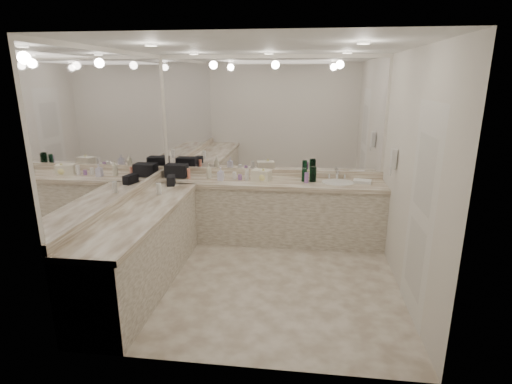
# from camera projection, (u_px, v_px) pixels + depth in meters

# --- Properties ---
(floor) EXTENTS (3.20, 3.20, 0.00)m
(floor) POSITION_uv_depth(u_px,v_px,m) (260.00, 279.00, 4.73)
(floor) COLOR beige
(floor) RESTS_ON ground
(ceiling) EXTENTS (3.20, 3.20, 0.00)m
(ceiling) POSITION_uv_depth(u_px,v_px,m) (260.00, 46.00, 4.01)
(ceiling) COLOR white
(ceiling) RESTS_ON floor
(wall_back) EXTENTS (3.20, 0.02, 2.60)m
(wall_back) POSITION_uv_depth(u_px,v_px,m) (272.00, 149.00, 5.80)
(wall_back) COLOR silver
(wall_back) RESTS_ON floor
(wall_left) EXTENTS (0.02, 3.00, 2.60)m
(wall_left) POSITION_uv_depth(u_px,v_px,m) (121.00, 168.00, 4.56)
(wall_left) COLOR silver
(wall_left) RESTS_ON floor
(wall_right) EXTENTS (0.02, 3.00, 2.60)m
(wall_right) POSITION_uv_depth(u_px,v_px,m) (411.00, 177.00, 4.18)
(wall_right) COLOR silver
(wall_right) RESTS_ON floor
(vanity_back_base) EXTENTS (3.20, 0.60, 0.84)m
(vanity_back_base) POSITION_uv_depth(u_px,v_px,m) (269.00, 213.00, 5.76)
(vanity_back_base) COLOR silver
(vanity_back_base) RESTS_ON floor
(vanity_back_top) EXTENTS (3.20, 0.64, 0.06)m
(vanity_back_top) POSITION_uv_depth(u_px,v_px,m) (269.00, 183.00, 5.62)
(vanity_back_top) COLOR silver
(vanity_back_top) RESTS_ON vanity_back_base
(vanity_left_base) EXTENTS (0.60, 2.40, 0.84)m
(vanity_left_base) POSITION_uv_depth(u_px,v_px,m) (142.00, 251.00, 4.48)
(vanity_left_base) COLOR silver
(vanity_left_base) RESTS_ON floor
(vanity_left_top) EXTENTS (0.64, 2.42, 0.06)m
(vanity_left_top) POSITION_uv_depth(u_px,v_px,m) (139.00, 213.00, 4.35)
(vanity_left_top) COLOR silver
(vanity_left_top) RESTS_ON vanity_left_base
(backsplash_back) EXTENTS (3.20, 0.04, 0.10)m
(backsplash_back) POSITION_uv_depth(u_px,v_px,m) (271.00, 172.00, 5.88)
(backsplash_back) COLOR silver
(backsplash_back) RESTS_ON vanity_back_top
(backsplash_left) EXTENTS (0.04, 3.00, 0.10)m
(backsplash_left) POSITION_uv_depth(u_px,v_px,m) (125.00, 198.00, 4.65)
(backsplash_left) COLOR silver
(backsplash_left) RESTS_ON vanity_left_top
(mirror_back) EXTENTS (3.12, 0.01, 1.55)m
(mirror_back) POSITION_uv_depth(u_px,v_px,m) (272.00, 116.00, 5.65)
(mirror_back) COLOR white
(mirror_back) RESTS_ON wall_back
(mirror_left) EXTENTS (0.01, 2.92, 1.55)m
(mirror_left) POSITION_uv_depth(u_px,v_px,m) (118.00, 127.00, 4.42)
(mirror_left) COLOR white
(mirror_left) RESTS_ON wall_left
(sink) EXTENTS (0.44, 0.44, 0.03)m
(sink) POSITION_uv_depth(u_px,v_px,m) (338.00, 183.00, 5.51)
(sink) COLOR white
(sink) RESTS_ON vanity_back_top
(faucet) EXTENTS (0.24, 0.16, 0.14)m
(faucet) POSITION_uv_depth(u_px,v_px,m) (337.00, 174.00, 5.69)
(faucet) COLOR silver
(faucet) RESTS_ON vanity_back_top
(wall_phone) EXTENTS (0.06, 0.10, 0.24)m
(wall_phone) POSITION_uv_depth(u_px,v_px,m) (394.00, 159.00, 4.84)
(wall_phone) COLOR white
(wall_phone) RESTS_ON wall_right
(door) EXTENTS (0.02, 0.82, 2.10)m
(door) POSITION_uv_depth(u_px,v_px,m) (420.00, 215.00, 3.77)
(door) COLOR white
(door) RESTS_ON wall_right
(black_toiletry_bag) EXTENTS (0.32, 0.20, 0.18)m
(black_toiletry_bag) POSITION_uv_depth(u_px,v_px,m) (177.00, 171.00, 5.78)
(black_toiletry_bag) COLOR black
(black_toiletry_bag) RESTS_ON vanity_back_top
(black_bag_spill) EXTENTS (0.15, 0.24, 0.12)m
(black_bag_spill) POSITION_uv_depth(u_px,v_px,m) (171.00, 180.00, 5.39)
(black_bag_spill) COLOR black
(black_bag_spill) RESTS_ON vanity_left_top
(cream_cosmetic_case) EXTENTS (0.29, 0.23, 0.15)m
(cream_cosmetic_case) POSITION_uv_depth(u_px,v_px,m) (261.00, 175.00, 5.61)
(cream_cosmetic_case) COLOR silver
(cream_cosmetic_case) RESTS_ON vanity_back_top
(hand_towel) EXTENTS (0.26, 0.20, 0.04)m
(hand_towel) POSITION_uv_depth(u_px,v_px,m) (362.00, 181.00, 5.50)
(hand_towel) COLOR white
(hand_towel) RESTS_ON vanity_back_top
(lotion_left) EXTENTS (0.06, 0.06, 0.14)m
(lotion_left) POSITION_uv_depth(u_px,v_px,m) (159.00, 189.00, 4.94)
(lotion_left) COLOR white
(lotion_left) RESTS_ON vanity_left_top
(soap_bottle_a) EXTENTS (0.10, 0.10, 0.22)m
(soap_bottle_a) POSITION_uv_depth(u_px,v_px,m) (209.00, 171.00, 5.73)
(soap_bottle_a) COLOR beige
(soap_bottle_a) RESTS_ON vanity_back_top
(soap_bottle_b) EXTENTS (0.08, 0.09, 0.19)m
(soap_bottle_b) POSITION_uv_depth(u_px,v_px,m) (221.00, 174.00, 5.61)
(soap_bottle_b) COLOR silver
(soap_bottle_b) RESTS_ON vanity_back_top
(soap_bottle_c) EXTENTS (0.18, 0.18, 0.18)m
(soap_bottle_c) POSITION_uv_depth(u_px,v_px,m) (263.00, 175.00, 5.56)
(soap_bottle_c) COLOR #F4EB90
(soap_bottle_c) RESTS_ON vanity_back_top
(green_bottle_0) EXTENTS (0.07, 0.07, 0.21)m
(green_bottle_0) POSITION_uv_depth(u_px,v_px,m) (312.00, 174.00, 5.54)
(green_bottle_0) COLOR #0E4123
(green_bottle_0) RESTS_ON vanity_back_top
(green_bottle_1) EXTENTS (0.06, 0.06, 0.21)m
(green_bottle_1) POSITION_uv_depth(u_px,v_px,m) (314.00, 174.00, 5.53)
(green_bottle_1) COLOR #0E4123
(green_bottle_1) RESTS_ON vanity_back_top
(green_bottle_2) EXTENTS (0.07, 0.07, 0.19)m
(green_bottle_2) POSITION_uv_depth(u_px,v_px,m) (304.00, 175.00, 5.56)
(green_bottle_2) COLOR #0E4123
(green_bottle_2) RESTS_ON vanity_back_top
(green_bottle_3) EXTENTS (0.07, 0.07, 0.20)m
(green_bottle_3) POSITION_uv_depth(u_px,v_px,m) (314.00, 174.00, 5.56)
(green_bottle_3) COLOR #0E4123
(green_bottle_3) RESTS_ON vanity_back_top
(amenity_bottle_0) EXTENTS (0.06, 0.06, 0.15)m
(amenity_bottle_0) POSITION_uv_depth(u_px,v_px,m) (247.00, 175.00, 5.62)
(amenity_bottle_0) COLOR white
(amenity_bottle_0) RESTS_ON vanity_back_top
(amenity_bottle_1) EXTENTS (0.05, 0.05, 0.08)m
(amenity_bottle_1) POSITION_uv_depth(u_px,v_px,m) (240.00, 177.00, 5.66)
(amenity_bottle_1) COLOR #9966B2
(amenity_bottle_1) RESTS_ON vanity_back_top
(amenity_bottle_2) EXTENTS (0.06, 0.06, 0.14)m
(amenity_bottle_2) POSITION_uv_depth(u_px,v_px,m) (306.00, 178.00, 5.48)
(amenity_bottle_2) COLOR #9966B2
(amenity_bottle_2) RESTS_ON vanity_back_top
(amenity_bottle_3) EXTENTS (0.06, 0.06, 0.10)m
(amenity_bottle_3) POSITION_uv_depth(u_px,v_px,m) (234.00, 175.00, 5.70)
(amenity_bottle_3) COLOR white
(amenity_bottle_3) RESTS_ON vanity_back_top
(amenity_bottle_4) EXTENTS (0.05, 0.05, 0.15)m
(amenity_bottle_4) POSITION_uv_depth(u_px,v_px,m) (189.00, 174.00, 5.71)
(amenity_bottle_4) COLOR #E57F66
(amenity_bottle_4) RESTS_ON vanity_back_top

